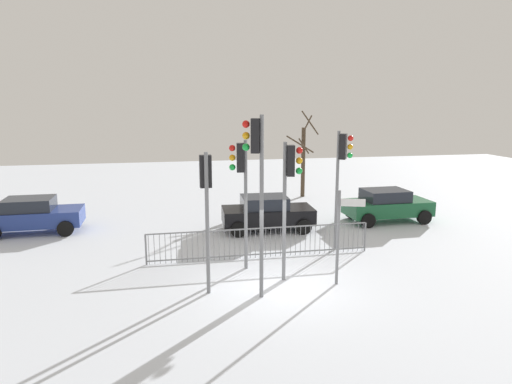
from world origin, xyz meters
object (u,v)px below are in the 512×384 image
car_black_near (267,213)px  traffic_light_foreground_left (342,164)px  car_green_mid (387,205)px  traffic_light_rear_left (290,180)px  bare_tree_left (303,158)px  car_blue_far (33,215)px  traffic_light_foreground_right (206,190)px  traffic_light_mid_right (241,176)px  traffic_light_mid_left (257,166)px  direction_sign_post (340,232)px

car_black_near → traffic_light_foreground_left: bearing=-53.9°
traffic_light_foreground_left → car_green_mid: bearing=165.9°
traffic_light_rear_left → bare_tree_left: size_ratio=0.86×
car_green_mid → car_blue_far: (-15.25, 1.14, 0.00)m
traffic_light_foreground_right → car_green_mid: bearing=34.4°
traffic_light_mid_right → traffic_light_foreground_left: size_ratio=0.96×
traffic_light_mid_left → traffic_light_foreground_right: bearing=80.3°
traffic_light_mid_left → traffic_light_rear_left: bearing=-32.0°
traffic_light_mid_left → traffic_light_foreground_left: bearing=-29.9°
traffic_light_rear_left → car_green_mid: 8.91m
traffic_light_mid_right → traffic_light_mid_left: (0.04, -2.27, 0.60)m
traffic_light_rear_left → car_blue_far: (-9.02, 7.08, -2.32)m
car_green_mid → traffic_light_rear_left: bearing=-137.4°
traffic_light_mid_left → car_blue_far: traffic_light_mid_left is taller
car_green_mid → bare_tree_left: bearing=108.1°
traffic_light_rear_left → car_green_mid: size_ratio=1.10×
traffic_light_mid_left → car_blue_far: (-7.82, 8.10, -2.90)m
traffic_light_mid_right → car_black_near: traffic_light_mid_right is taller
traffic_light_foreground_left → traffic_light_foreground_right: size_ratio=1.08×
car_black_near → bare_tree_left: 7.52m
traffic_light_mid_right → bare_tree_left: (5.37, 10.77, -0.85)m
traffic_light_mid_left → traffic_light_mid_right: bearing=18.7°
traffic_light_foreground_right → car_blue_far: traffic_light_foreground_right is taller
traffic_light_mid_left → bare_tree_left: (5.32, 13.03, -1.45)m
direction_sign_post → bare_tree_left: bare_tree_left is taller
traffic_light_mid_left → direction_sign_post: (2.58, 0.40, -2.07)m
car_black_near → traffic_light_mid_left: bearing=-102.2°
traffic_light_mid_right → bare_tree_left: bare_tree_left is taller
car_black_near → bare_tree_left: bare_tree_left is taller
traffic_light_mid_right → bare_tree_left: size_ratio=0.86×
traffic_light_mid_right → traffic_light_foreground_left: 4.03m
car_green_mid → bare_tree_left: (-2.10, 6.08, 1.45)m
car_blue_far → traffic_light_foreground_left: bearing=-22.6°
car_blue_far → bare_tree_left: 14.12m
traffic_light_mid_right → car_blue_far: (-7.78, 5.83, -2.30)m
traffic_light_foreground_left → traffic_light_foreground_right: (-5.08, -2.81, -0.24)m
car_black_near → traffic_light_foreground_right: bearing=-114.5°
traffic_light_foreground_right → bare_tree_left: bare_tree_left is taller
car_blue_far → car_green_mid: bearing=-5.1°
bare_tree_left → traffic_light_foreground_right: bearing=-118.1°
traffic_light_rear_left → traffic_light_foreground_right: 2.52m
car_black_near → bare_tree_left: (3.56, 6.46, 1.45)m
car_black_near → direction_sign_post: bearing=-79.6°
traffic_light_mid_right → traffic_light_foreground_right: traffic_light_mid_right is taller
traffic_light_mid_right → car_black_near: 5.21m
traffic_light_rear_left → traffic_light_foreground_left: size_ratio=0.97×
direction_sign_post → car_green_mid: (4.85, 6.56, -0.84)m
traffic_light_foreground_right → bare_tree_left: bearing=60.4°
traffic_light_foreground_right → direction_sign_post: size_ratio=1.41×
traffic_light_foreground_left → traffic_light_foreground_right: bearing=-29.0°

